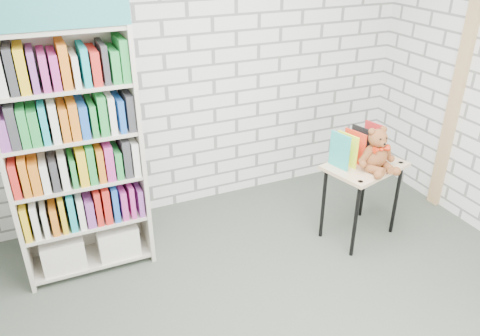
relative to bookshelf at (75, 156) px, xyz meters
name	(u,v)px	position (x,y,z in m)	size (l,w,h in m)	color
ground	(289,334)	(1.14, -1.36, -1.00)	(4.50, 4.50, 0.00)	#40493E
room_shell	(306,88)	(1.14, -1.36, 0.78)	(4.52, 4.02, 2.81)	silver
bookshelf	(75,156)	(0.00, 0.00, 0.00)	(0.98, 0.38, 2.20)	beige
display_table	(364,175)	(2.30, -0.55, -0.38)	(0.77, 0.62, 0.72)	tan
table_books	(357,146)	(2.27, -0.44, -0.14)	(0.50, 0.32, 0.28)	#28B0A7
teddy_bear	(377,153)	(2.32, -0.65, -0.14)	(0.34, 0.31, 0.37)	brown
door_trim	(454,106)	(3.37, -0.41, 0.05)	(0.05, 0.12, 2.10)	tan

